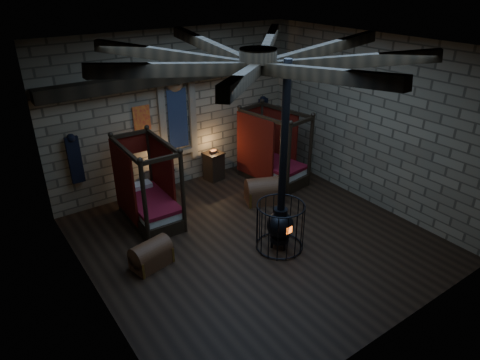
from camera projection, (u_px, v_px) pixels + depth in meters
room at (255, 71)px, 8.09m from camera, size 7.02×7.02×4.29m
bed_left at (149, 201)px, 10.23m from camera, size 1.05×1.93×1.98m
bed_right at (271, 163)px, 12.22m from camera, size 1.29×2.06×2.02m
trunk_left at (151, 255)px, 8.70m from camera, size 0.88×0.66×0.59m
trunk_right at (264, 191)px, 11.09m from camera, size 1.08×0.90×0.68m
nightstand_left at (164, 181)px, 11.38m from camera, size 0.52×0.50×0.96m
nightstand_right at (214, 166)px, 12.24m from camera, size 0.58×0.56×0.89m
stove at (280, 222)px, 9.11m from camera, size 1.03×1.03×4.05m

